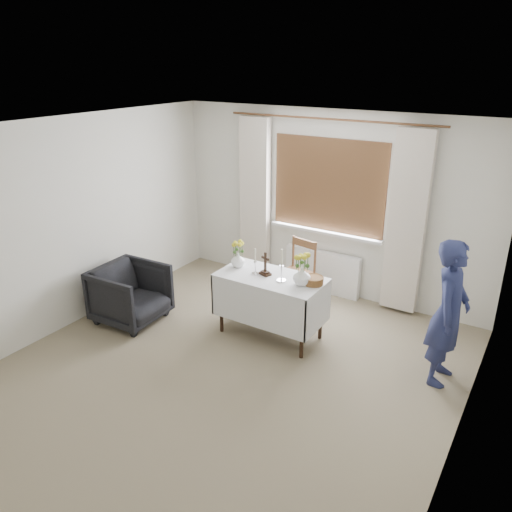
{
  "coord_description": "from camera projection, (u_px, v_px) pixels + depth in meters",
  "views": [
    {
      "loc": [
        2.62,
        -3.51,
        3.1
      ],
      "look_at": [
        -0.08,
        0.79,
        1.07
      ],
      "focal_mm": 35.0,
      "sensor_mm": 36.0,
      "label": 1
    }
  ],
  "objects": [
    {
      "name": "candlestick_left",
      "position": [
        255.0,
        261.0,
        5.72
      ],
      "size": [
        0.1,
        0.1,
        0.31
      ],
      "primitive_type": null,
      "rotation": [
        0.0,
        0.0,
        -0.11
      ],
      "color": "white",
      "rests_on": "altar_table"
    },
    {
      "name": "flower_vase_left",
      "position": [
        238.0,
        260.0,
        5.94
      ],
      "size": [
        0.21,
        0.21,
        0.18
      ],
      "primitive_type": "imported",
      "rotation": [
        0.0,
        0.0,
        0.3
      ],
      "color": "white",
      "rests_on": "altar_table"
    },
    {
      "name": "candlestick_right",
      "position": [
        282.0,
        265.0,
        5.52
      ],
      "size": [
        0.14,
        0.14,
        0.38
      ],
      "primitive_type": null,
      "rotation": [
        0.0,
        0.0,
        0.32
      ],
      "color": "white",
      "rests_on": "altar_table"
    },
    {
      "name": "radiator",
      "position": [
        322.0,
        271.0,
        7.0
      ],
      "size": [
        1.1,
        0.1,
        0.6
      ],
      "primitive_type": "cube",
      "color": "white",
      "rests_on": "ground"
    },
    {
      "name": "ground",
      "position": [
        222.0,
        376.0,
        5.2
      ],
      "size": [
        5.0,
        5.0,
        0.0
      ],
      "primitive_type": "plane",
      "color": "gray",
      "rests_on": "ground"
    },
    {
      "name": "wooden_chair",
      "position": [
        295.0,
        275.0,
        6.5
      ],
      "size": [
        0.49,
        0.49,
        0.91
      ],
      "primitive_type": null,
      "rotation": [
        0.0,
        0.0,
        -0.19
      ],
      "color": "brown",
      "rests_on": "ground"
    },
    {
      "name": "wicker_basket",
      "position": [
        313.0,
        280.0,
        5.51
      ],
      "size": [
        0.26,
        0.26,
        0.08
      ],
      "primitive_type": "cylinder",
      "rotation": [
        0.0,
        0.0,
        0.19
      ],
      "color": "brown",
      "rests_on": "altar_table"
    },
    {
      "name": "person",
      "position": [
        449.0,
        313.0,
        4.9
      ],
      "size": [
        0.36,
        0.56,
        1.52
      ],
      "primitive_type": "imported",
      "rotation": [
        0.0,
        0.0,
        1.57
      ],
      "color": "navy",
      "rests_on": "ground"
    },
    {
      "name": "flower_vase_right",
      "position": [
        302.0,
        276.0,
        5.47
      ],
      "size": [
        0.2,
        0.2,
        0.21
      ],
      "primitive_type": "imported",
      "rotation": [
        0.0,
        0.0,
        0.02
      ],
      "color": "white",
      "rests_on": "altar_table"
    },
    {
      "name": "armchair",
      "position": [
        131.0,
        294.0,
        6.19
      ],
      "size": [
        0.83,
        0.81,
        0.72
      ],
      "primitive_type": "imported",
      "rotation": [
        0.0,
        0.0,
        1.62
      ],
      "color": "black",
      "rests_on": "ground"
    },
    {
      "name": "wooden_cross",
      "position": [
        265.0,
        264.0,
        5.7
      ],
      "size": [
        0.15,
        0.13,
        0.27
      ],
      "primitive_type": null,
      "rotation": [
        0.0,
        0.0,
        -0.34
      ],
      "color": "black",
      "rests_on": "altar_table"
    },
    {
      "name": "altar_table",
      "position": [
        270.0,
        306.0,
        5.85
      ],
      "size": [
        1.24,
        0.64,
        0.76
      ],
      "primitive_type": "cube",
      "color": "white",
      "rests_on": "ground"
    }
  ]
}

